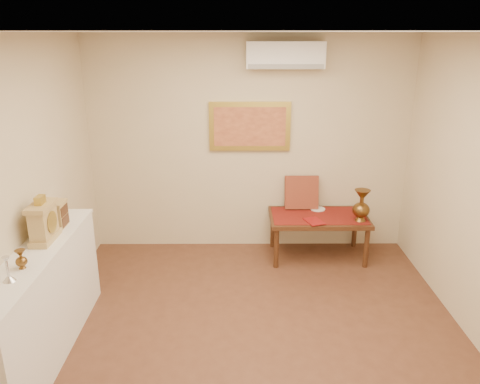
{
  "coord_description": "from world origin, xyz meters",
  "views": [
    {
      "loc": [
        -0.15,
        -3.48,
        2.7
      ],
      "look_at": [
        -0.13,
        1.15,
        1.11
      ],
      "focal_mm": 35.0,
      "sensor_mm": 36.0,
      "label": 1
    }
  ],
  "objects_px": {
    "wooden_chest": "(57,214)",
    "low_table": "(318,221)",
    "brass_urn_tall": "(362,202)",
    "mantel_clock": "(43,222)",
    "display_ledge": "(42,305)"
  },
  "relations": [
    {
      "from": "wooden_chest",
      "to": "low_table",
      "type": "height_order",
      "value": "wooden_chest"
    },
    {
      "from": "display_ledge",
      "to": "wooden_chest",
      "type": "height_order",
      "value": "wooden_chest"
    },
    {
      "from": "mantel_clock",
      "to": "low_table",
      "type": "height_order",
      "value": "mantel_clock"
    },
    {
      "from": "display_ledge",
      "to": "low_table",
      "type": "xyz_separation_m",
      "value": [
        2.67,
        1.88,
        -0.01
      ]
    },
    {
      "from": "mantel_clock",
      "to": "display_ledge",
      "type": "bearing_deg",
      "value": -90.97
    },
    {
      "from": "brass_urn_tall",
      "to": "mantel_clock",
      "type": "relative_size",
      "value": 1.14
    },
    {
      "from": "brass_urn_tall",
      "to": "wooden_chest",
      "type": "relative_size",
      "value": 1.92
    },
    {
      "from": "low_table",
      "to": "wooden_chest",
      "type": "bearing_deg",
      "value": -153.73
    },
    {
      "from": "mantel_clock",
      "to": "low_table",
      "type": "distance_m",
      "value": 3.2
    },
    {
      "from": "brass_urn_tall",
      "to": "mantel_clock",
      "type": "height_order",
      "value": "mantel_clock"
    },
    {
      "from": "brass_urn_tall",
      "to": "mantel_clock",
      "type": "bearing_deg",
      "value": -154.95
    },
    {
      "from": "display_ledge",
      "to": "mantel_clock",
      "type": "xyz_separation_m",
      "value": [
        0.0,
        0.24,
        0.66
      ]
    },
    {
      "from": "mantel_clock",
      "to": "low_table",
      "type": "relative_size",
      "value": 0.34
    },
    {
      "from": "wooden_chest",
      "to": "brass_urn_tall",
      "type": "bearing_deg",
      "value": 20.14
    },
    {
      "from": "brass_urn_tall",
      "to": "display_ledge",
      "type": "xyz_separation_m",
      "value": [
        -3.15,
        -1.71,
        -0.3
      ]
    }
  ]
}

